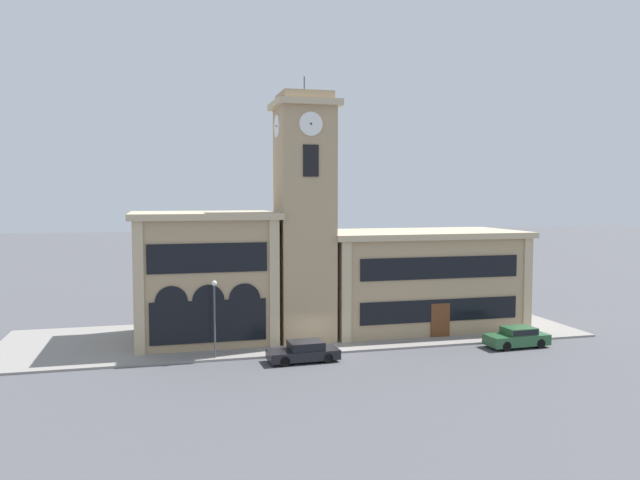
% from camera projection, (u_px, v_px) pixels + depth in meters
% --- Properties ---
extents(ground_plane, '(300.00, 300.00, 0.00)m').
position_uv_depth(ground_plane, '(319.00, 355.00, 41.77)').
color(ground_plane, '#4C4C51').
extents(sidewalk_kerb, '(43.13, 12.60, 0.15)m').
position_uv_depth(sidewalk_kerb, '(299.00, 334.00, 47.85)').
color(sidewalk_kerb, gray).
rests_on(sidewalk_kerb, ground_plane).
extents(clock_tower, '(4.61, 4.61, 19.19)m').
position_uv_depth(clock_tower, '(305.00, 218.00, 45.34)').
color(clock_tower, tan).
rests_on(clock_tower, ground_plane).
extents(town_hall_left_wing, '(10.45, 8.88, 9.45)m').
position_uv_depth(town_hall_left_wing, '(204.00, 276.00, 45.91)').
color(town_hall_left_wing, tan).
rests_on(town_hall_left_wing, ground_plane).
extents(town_hall_right_wing, '(16.01, 8.88, 7.85)m').
position_uv_depth(town_hall_right_wing, '(418.00, 279.00, 50.21)').
color(town_hall_right_wing, tan).
rests_on(town_hall_right_wing, ground_plane).
extents(parked_car_near, '(4.63, 2.02, 1.32)m').
position_uv_depth(parked_car_near, '(304.00, 351.00, 40.08)').
color(parked_car_near, black).
rests_on(parked_car_near, ground_plane).
extents(parked_car_mid, '(4.49, 2.03, 1.42)m').
position_uv_depth(parked_car_mid, '(517.00, 337.00, 43.91)').
color(parked_car_mid, '#285633').
rests_on(parked_car_mid, ground_plane).
extents(street_lamp, '(0.36, 0.36, 5.06)m').
position_uv_depth(street_lamp, '(215.00, 306.00, 40.28)').
color(street_lamp, '#4C4C51').
rests_on(street_lamp, sidewalk_kerb).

